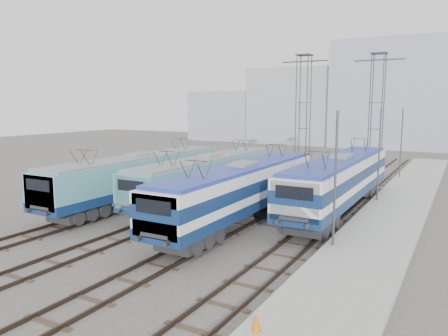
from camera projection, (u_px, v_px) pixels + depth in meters
The scene contains 15 objects.
ground at pixel (170, 236), 24.36m from camera, with size 160.00×160.00×0.00m, color #514C47.
platform at pixel (386, 224), 26.34m from camera, with size 4.00×70.00×0.30m, color #9E9E99.
locomotive_far_left at pixel (138, 175), 31.97m from camera, with size 2.78×17.57×3.31m.
locomotive_center_left at pixel (208, 176), 31.89m from camera, with size 2.73×17.20×3.24m.
locomotive_center_right at pixel (242, 188), 26.74m from camera, with size 2.78×17.59×3.31m.
locomotive_far_right at pixel (340, 178), 29.64m from camera, with size 2.89×18.27×3.44m.
catenary_tower_west at pixel (303, 111), 42.43m from camera, with size 4.50×1.20×12.00m.
catenary_tower_east at pixel (376, 112), 41.02m from camera, with size 4.50×1.20×12.00m.
mast_front at pixel (335, 182), 21.44m from camera, with size 0.12×0.12×7.00m, color #3F4247.
mast_mid at pixel (379, 157), 31.81m from camera, with size 0.12×0.12×7.00m, color #3F4247.
mast_rear at pixel (401, 144), 42.19m from camera, with size 0.12×0.12×7.00m, color #3F4247.
safety_cone at pixel (256, 323), 13.48m from camera, with size 0.31×0.31×0.61m, color #DF610C.
building_west at pixel (302, 106), 83.70m from camera, with size 18.00×12.00×14.00m, color #949CA4.
building_center at pixel (403, 95), 74.73m from camera, with size 22.00×14.00×18.00m, color #929AB1.
building_far_west at pixel (229, 116), 91.70m from camera, with size 14.00×10.00×10.00m, color #929AB1.
Camera 1 is at (14.11, -19.11, 7.27)m, focal length 35.00 mm.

